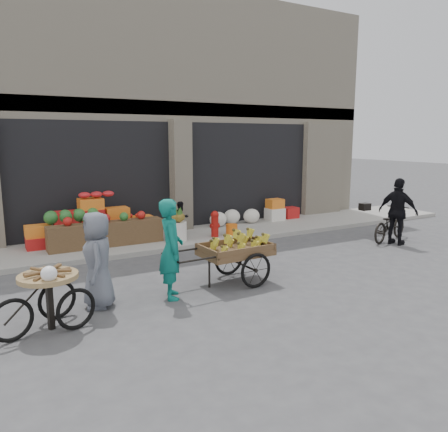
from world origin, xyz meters
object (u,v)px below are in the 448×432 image
pineapple_bin (177,231)px  seated_person (181,218)px  vendor_woman (171,249)px  vendor_grey (98,260)px  tricycle_cart (49,292)px  cyclist (398,212)px  bicycle (390,224)px  orange_bucket (232,230)px  banana_cart (233,248)px  fire_hydrant (215,223)px

pineapple_bin → seated_person: bearing=56.3°
vendor_woman → vendor_grey: bearing=97.9°
tricycle_cart → cyclist: size_ratio=0.83×
cyclist → pineapple_bin: bearing=45.9°
vendor_grey → bicycle: 8.11m
orange_bucket → seated_person: (-1.20, 0.70, 0.31)m
orange_bucket → vendor_grey: vendor_grey is taller
pineapple_bin → banana_cart: banana_cart is taller
bicycle → pineapple_bin: bearing=50.4°
fire_hydrant → bicycle: (4.17, -2.29, -0.05)m
pineapple_bin → fire_hydrant: 1.11m
tricycle_cart → cyclist: (8.69, 1.05, 0.31)m
seated_person → pineapple_bin: bearing=-133.7°
bicycle → banana_cart: bearing=84.2°
pineapple_bin → fire_hydrant: bearing=-2.6°
orange_bucket → bicycle: 4.30m
fire_hydrant → pineapple_bin: bearing=177.4°
fire_hydrant → vendor_woman: 4.34m
orange_bucket → cyclist: size_ratio=0.18×
pineapple_bin → vendor_grey: 4.30m
fire_hydrant → vendor_grey: (-3.88, -3.20, 0.29)m
banana_cart → tricycle_cart: bearing=-174.1°
banana_cart → tricycle_cart: (-3.39, -0.49, -0.12)m
fire_hydrant → vendor_woman: vendor_woman is taller
pineapple_bin → banana_cart: bearing=-94.0°
banana_cart → vendor_woman: vendor_woman is taller
seated_person → vendor_grey: vendor_grey is taller
vendor_woman → vendor_grey: 1.23m
orange_bucket → tricycle_cart: 6.40m
orange_bucket → tricycle_cart: tricycle_cart is taller
fire_hydrant → vendor_woman: (-2.67, -3.40, 0.37)m
vendor_grey → bicycle: vendor_grey is taller
banana_cart → cyclist: (5.30, 0.56, 0.19)m
orange_bucket → banana_cart: banana_cart is taller
tricycle_cart → orange_bucket: bearing=16.8°
seated_person → vendor_grey: size_ratio=0.58×
vendor_grey → cyclist: 7.87m
seated_person → banana_cart: 3.95m
vendor_grey → banana_cart: bearing=101.5°
orange_bucket → banana_cart: (-1.83, -3.20, 0.41)m
fire_hydrant → seated_person: seated_person is taller
fire_hydrant → banana_cart: banana_cart is taller
seated_person → vendor_woman: bearing=-126.0°
fire_hydrant → banana_cart: bearing=-112.3°
orange_bucket → cyclist: cyclist is taller
banana_cart → vendor_grey: vendor_grey is taller
banana_cart → seated_person: bearing=78.4°
vendor_grey → cyclist: cyclist is taller
pineapple_bin → orange_bucket: bearing=-3.6°
tricycle_cart → bicycle: bearing=-9.2°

